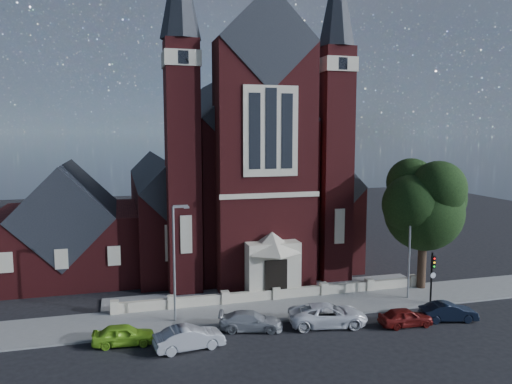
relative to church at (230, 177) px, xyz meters
The scene contains 16 objects.
ground 11.40m from the church, 90.00° to the right, with size 120.00×120.00×0.00m, color black.
pavement_strip 20.18m from the church, 90.00° to the right, with size 60.00×5.00×0.12m, color slate.
forecourt_paving 16.60m from the church, 90.00° to the right, with size 26.00×3.00×0.14m, color slate.
forecourt_wall 18.37m from the church, 90.00° to the right, with size 24.00×0.40×0.90m, color #BFB398.
church is the anchor object (origin of this frame).
parish_hall 17.26m from the church, 162.84° to the right, with size 12.00×12.20×10.24m.
street_tree 21.38m from the church, 53.83° to the right, with size 6.40×6.60×10.70m.
street_lamp_left 20.84m from the church, 112.66° to the right, with size 1.16×0.22×8.09m.
street_lamp_right 21.76m from the church, 61.96° to the right, with size 1.16×0.22×8.09m.
traffic_signal 23.94m from the church, 61.80° to the right, with size 0.28×0.42×4.00m.
car_lime_van 25.71m from the church, 117.73° to the right, with size 1.50×3.72×1.27m, color #81C226.
car_silver_a 25.75m from the church, 108.08° to the right, with size 1.46×4.20×1.38m, color #999CA0.
car_silver_b 23.14m from the church, 98.80° to the right, with size 1.71×4.21×1.22m, color #96999C.
car_white_suv 23.52m from the church, 85.26° to the right, with size 2.44×5.29×1.47m, color white.
car_dark_red 25.79m from the church, 73.88° to the right, with size 1.46×3.62×1.23m, color maroon.
car_navy 26.83m from the church, 66.65° to the right, with size 1.34×3.83×1.26m, color black.
Camera 1 is at (-11.34, -29.11, 12.95)m, focal length 35.00 mm.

